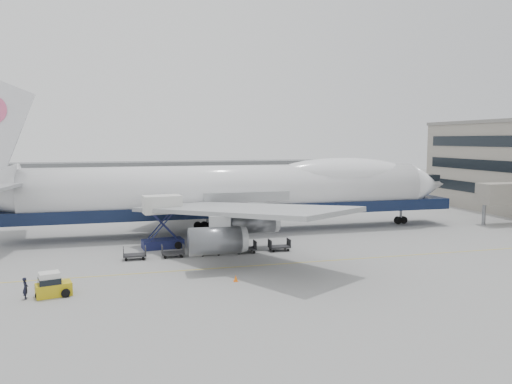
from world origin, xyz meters
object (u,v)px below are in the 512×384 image
object	(u,v)px
catering_truck	(162,218)
ground_worker	(25,288)
airliner	(238,190)
baggage_tug	(52,285)

from	to	relation	value
catering_truck	ground_worker	world-z (taller)	catering_truck
airliner	baggage_tug	bearing A→B (deg)	-131.43
ground_worker	catering_truck	bearing A→B (deg)	-40.88
ground_worker	airliner	bearing A→B (deg)	-48.03
airliner	ground_worker	distance (m)	32.50
ground_worker	baggage_tug	bearing A→B (deg)	-89.08
catering_truck	baggage_tug	xyz separation A→B (m)	(-9.80, -15.56, -2.57)
catering_truck	baggage_tug	world-z (taller)	catering_truck
catering_truck	airliner	bearing A→B (deg)	28.00
catering_truck	baggage_tug	bearing A→B (deg)	-129.56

